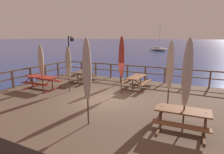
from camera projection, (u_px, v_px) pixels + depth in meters
ground_plane at (106, 112)px, 9.95m from camera, size 600.00×600.00×0.00m
wooden_deck at (106, 105)px, 9.87m from camera, size 12.75×9.82×0.75m
railing_waterside_far at (136, 70)px, 13.81m from camera, size 12.55×0.10×1.09m
railing_side_left at (22, 74)px, 12.33m from camera, size 0.10×9.62×1.09m
picnic_table_front_right at (182, 116)px, 6.32m from camera, size 1.80×1.46×0.78m
picnic_table_mid_left at (137, 80)px, 11.60m from camera, size 1.45×1.79×0.78m
picnic_table_front_left at (42, 80)px, 11.53m from camera, size 2.01×1.44×0.78m
picnic_table_mid_centre at (82, 74)px, 13.39m from camera, size 1.51×1.71×0.78m
patio_umbrella_short_mid at (187, 73)px, 6.01m from camera, size 0.32×0.32×3.14m
patio_umbrella_tall_mid_left at (121, 61)px, 12.56m from camera, size 0.32×0.32×2.48m
patio_umbrella_tall_front at (41, 61)px, 11.26m from camera, size 0.32×0.32×2.72m
patio_umbrella_tall_back_left at (87, 71)px, 6.52m from camera, size 0.32×0.32×3.13m
patio_umbrella_short_front at (68, 63)px, 10.74m from camera, size 0.32×0.32×2.64m
patio_umbrella_tall_back_right at (170, 66)px, 8.07m from camera, size 0.32×0.32×3.02m
patio_umbrella_tall_mid_right at (122, 58)px, 10.24m from camera, size 0.32×0.32×3.18m
lamp_post_hooked at (70, 50)px, 15.35m from camera, size 0.66×0.33×3.20m
sailboat_distant at (158, 49)px, 53.23m from camera, size 6.18×3.86×7.72m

